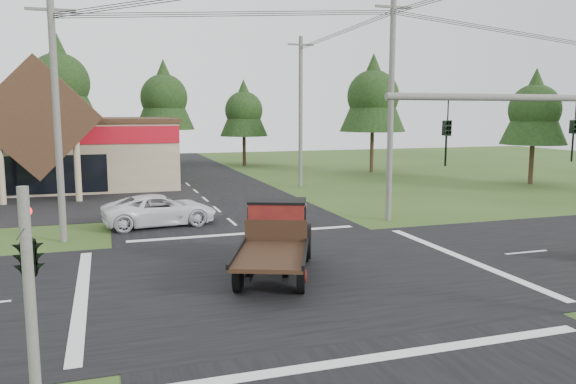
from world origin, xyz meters
name	(u,v)px	position (x,y,z in m)	size (l,w,h in m)	color
ground	(293,275)	(0.00, 0.00, 0.00)	(120.00, 120.00, 0.00)	#2C4719
road_ns	(293,275)	(0.00, 0.00, 0.01)	(12.00, 120.00, 0.02)	black
road_ew	(293,275)	(0.00, 0.00, 0.01)	(120.00, 12.00, 0.02)	black
traffic_signal_corner	(27,234)	(-7.50, -7.32, 3.52)	(0.53, 2.48, 4.40)	#595651
utility_pole_nw	(57,119)	(-8.00, 8.00, 5.39)	(2.00, 0.30, 10.50)	#595651
utility_pole_ne	(391,108)	(8.00, 8.00, 5.89)	(2.00, 0.30, 11.50)	#595651
utility_pole_n	(301,111)	(8.00, 22.00, 5.74)	(2.00, 0.30, 11.20)	#595651
tree_row_c	(59,80)	(-10.00, 41.00, 8.72)	(7.28, 7.28, 13.13)	#332316
tree_row_d	(164,95)	(0.00, 42.00, 7.38)	(6.16, 6.16, 11.11)	#332316
tree_row_e	(244,108)	(8.00, 40.00, 6.03)	(5.04, 5.04, 9.09)	#332316
tree_side_ne	(373,94)	(18.00, 30.00, 7.38)	(6.16, 6.16, 11.11)	#332316
tree_side_e_near	(535,107)	(26.00, 18.00, 6.03)	(5.04, 5.04, 9.09)	#332316
antique_flatbed_truck	(275,240)	(-0.66, 0.08, 1.28)	(2.33, 6.11, 2.56)	#5C0D14
white_pickup	(160,210)	(-3.60, 10.37, 0.78)	(2.59, 5.63, 1.56)	white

